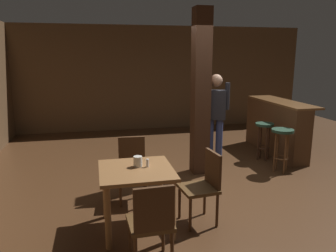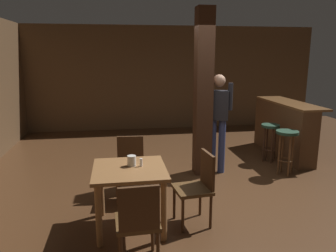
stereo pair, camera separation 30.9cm
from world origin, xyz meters
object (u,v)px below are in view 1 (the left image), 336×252
chair_east (204,183)px  chair_north (132,166)px  napkin_cup (138,161)px  standing_person (215,116)px  salt_shaker (147,163)px  bar_stool_near (282,140)px  dining_table (136,180)px  chair_south (152,221)px  bar_stool_mid (264,132)px  bar_counter (276,127)px

chair_east → chair_north: bearing=132.8°
napkin_cup → standing_person: size_ratio=0.07×
salt_shaker → bar_stool_near: 2.92m
dining_table → chair_south: chair_south is taller
chair_south → bar_stool_near: bearing=38.7°
standing_person → bar_stool_near: 1.25m
chair_south → standing_person: standing_person is taller
dining_table → bar_stool_mid: size_ratio=1.15×
chair_east → dining_table: bearing=178.2°
chair_south → salt_shaker: size_ratio=9.26×
chair_south → standing_person: (1.55, 2.46, 0.50)m
napkin_cup → chair_east: bearing=-7.4°
napkin_cup → salt_shaker: (0.11, -0.04, -0.01)m
bar_stool_mid → standing_person: bearing=-161.3°
salt_shaker → bar_counter: bar_counter is taller
bar_stool_near → dining_table: bearing=-153.4°
chair_east → bar_stool_near: bearing=36.1°
dining_table → bar_stool_near: bearing=26.6°
salt_shaker → bar_stool_mid: (2.63, 2.02, -0.25)m
standing_person → bar_stool_near: bearing=-14.8°
dining_table → salt_shaker: size_ratio=8.84×
chair_north → standing_person: size_ratio=0.52×
chair_south → bar_counter: 4.56m
standing_person → napkin_cup: bearing=-134.5°
chair_south → chair_north: (0.00, 1.61, 0.00)m
chair_east → salt_shaker: (-0.68, 0.07, 0.29)m
dining_table → chair_south: bearing=-87.1°
chair_south → bar_stool_near: 3.45m
chair_south → salt_shaker: bearing=83.2°
chair_south → chair_east: bearing=44.4°
chair_north → bar_counter: bar_counter is taller
chair_north → salt_shaker: bearing=-83.0°
standing_person → salt_shaker: bearing=-131.8°
chair_north → napkin_cup: chair_north is taller
chair_south → salt_shaker: (0.10, 0.84, 0.29)m
dining_table → chair_north: size_ratio=0.95×
bar_stool_near → salt_shaker: bearing=-152.9°
napkin_cup → salt_shaker: 0.12m
dining_table → bar_counter: bearing=36.9°
bar_counter → chair_south: bearing=-134.8°
dining_table → bar_counter: 4.07m
salt_shaker → chair_east: bearing=-5.6°
bar_counter → bar_stool_mid: (-0.48, -0.38, -0.01)m
standing_person → bar_stool_mid: bearing=18.7°
salt_shaker → chair_north: bearing=97.0°
salt_shaker → bar_counter: size_ratio=0.05×
chair_south → standing_person: bearing=57.7°
bar_counter → bar_stool_near: bearing=-115.7°
standing_person → bar_counter: size_ratio=0.89×
salt_shaker → dining_table: bearing=-163.7°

